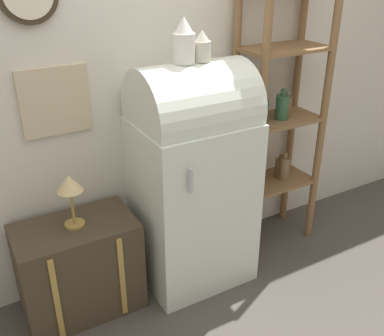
{
  "coord_description": "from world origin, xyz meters",
  "views": [
    {
      "loc": [
        -1.19,
        -1.8,
        1.94
      ],
      "look_at": [
        -0.0,
        0.27,
        0.77
      ],
      "focal_mm": 42.0,
      "sensor_mm": 36.0,
      "label": 1
    }
  ],
  "objects_px": {
    "vase_left": "(184,42)",
    "refrigerator": "(192,175)",
    "vase_center": "(202,47)",
    "suitcase_trunk": "(79,268)",
    "desk_lamp": "(70,188)"
  },
  "relations": [
    {
      "from": "suitcase_trunk",
      "to": "vase_center",
      "type": "xyz_separation_m",
      "value": [
        0.79,
        -0.04,
        1.18
      ]
    },
    {
      "from": "refrigerator",
      "to": "vase_center",
      "type": "relative_size",
      "value": 8.5
    },
    {
      "from": "refrigerator",
      "to": "vase_left",
      "type": "relative_size",
      "value": 5.87
    },
    {
      "from": "vase_left",
      "to": "vase_center",
      "type": "xyz_separation_m",
      "value": [
        0.1,
        -0.01,
        -0.03
      ]
    },
    {
      "from": "refrigerator",
      "to": "desk_lamp",
      "type": "xyz_separation_m",
      "value": [
        -0.72,
        0.04,
        0.09
      ]
    },
    {
      "from": "refrigerator",
      "to": "vase_center",
      "type": "height_order",
      "value": "vase_center"
    },
    {
      "from": "suitcase_trunk",
      "to": "vase_center",
      "type": "bearing_deg",
      "value": -3.2
    },
    {
      "from": "suitcase_trunk",
      "to": "desk_lamp",
      "type": "bearing_deg",
      "value": 1.54
    },
    {
      "from": "refrigerator",
      "to": "desk_lamp",
      "type": "height_order",
      "value": "refrigerator"
    },
    {
      "from": "suitcase_trunk",
      "to": "desk_lamp",
      "type": "height_order",
      "value": "desk_lamp"
    },
    {
      "from": "vase_center",
      "to": "vase_left",
      "type": "bearing_deg",
      "value": 174.38
    },
    {
      "from": "desk_lamp",
      "to": "vase_center",
      "type": "bearing_deg",
      "value": -3.25
    },
    {
      "from": "vase_left",
      "to": "refrigerator",
      "type": "bearing_deg",
      "value": -5.47
    },
    {
      "from": "vase_left",
      "to": "vase_center",
      "type": "bearing_deg",
      "value": -5.62
    },
    {
      "from": "vase_left",
      "to": "vase_center",
      "type": "relative_size",
      "value": 1.45
    }
  ]
}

